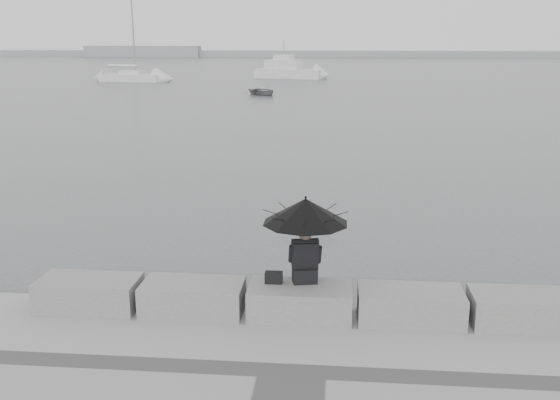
# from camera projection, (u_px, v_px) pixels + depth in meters

# --- Properties ---
(ground) EXTENTS (360.00, 360.00, 0.00)m
(ground) POSITION_uv_depth(u_px,v_px,m) (301.00, 332.00, 10.35)
(ground) COLOR #46494B
(ground) RESTS_ON ground
(stone_block_far_left) EXTENTS (1.60, 0.80, 0.50)m
(stone_block_far_left) POSITION_uv_depth(u_px,v_px,m) (89.00, 294.00, 10.03)
(stone_block_far_left) COLOR slate
(stone_block_far_left) RESTS_ON promenade
(stone_block_left) EXTENTS (1.60, 0.80, 0.50)m
(stone_block_left) POSITION_uv_depth(u_px,v_px,m) (193.00, 297.00, 9.88)
(stone_block_left) COLOR slate
(stone_block_left) RESTS_ON promenade
(stone_block_centre) EXTENTS (1.60, 0.80, 0.50)m
(stone_block_centre) POSITION_uv_depth(u_px,v_px,m) (300.00, 301.00, 9.73)
(stone_block_centre) COLOR slate
(stone_block_centre) RESTS_ON promenade
(stone_block_right) EXTENTS (1.60, 0.80, 0.50)m
(stone_block_right) POSITION_uv_depth(u_px,v_px,m) (410.00, 306.00, 9.58)
(stone_block_right) COLOR slate
(stone_block_right) RESTS_ON promenade
(stone_block_far_right) EXTENTS (1.60, 0.80, 0.50)m
(stone_block_far_right) POSITION_uv_depth(u_px,v_px,m) (524.00, 310.00, 9.43)
(stone_block_far_right) COLOR slate
(stone_block_far_right) RESTS_ON promenade
(seated_person) EXTENTS (1.35, 1.35, 1.39)m
(seated_person) POSITION_uv_depth(u_px,v_px,m) (305.00, 218.00, 9.62)
(seated_person) COLOR black
(seated_person) RESTS_ON stone_block_centre
(bag) EXTENTS (0.27, 0.16, 0.18)m
(bag) POSITION_uv_depth(u_px,v_px,m) (274.00, 277.00, 9.79)
(bag) COLOR black
(bag) RESTS_ON stone_block_centre
(distant_landmass) EXTENTS (180.00, 8.00, 2.80)m
(distant_landmass) POSITION_uv_depth(u_px,v_px,m) (305.00, 54.00, 159.75)
(distant_landmass) COLOR gray
(distant_landmass) RESTS_ON ground
(sailboat_left) EXTENTS (7.39, 3.54, 12.90)m
(sailboat_left) POSITION_uv_depth(u_px,v_px,m) (132.00, 77.00, 69.96)
(sailboat_left) COLOR white
(sailboat_left) RESTS_ON ground
(motor_cruiser) EXTENTS (8.89, 5.42, 4.50)m
(motor_cruiser) POSITION_uv_depth(u_px,v_px,m) (290.00, 71.00, 75.43)
(motor_cruiser) COLOR white
(motor_cruiser) RESTS_ON ground
(dinghy) EXTENTS (3.74, 3.41, 0.60)m
(dinghy) POSITION_uv_depth(u_px,v_px,m) (263.00, 91.00, 53.51)
(dinghy) COLOR gray
(dinghy) RESTS_ON ground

